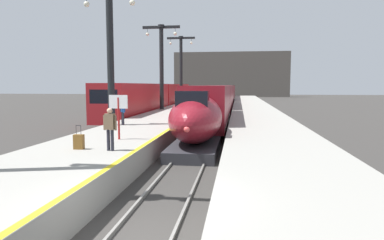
{
  "coord_description": "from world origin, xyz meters",
  "views": [
    {
      "loc": [
        2.23,
        -7.45,
        3.63
      ],
      "look_at": [
        -0.16,
        10.47,
        1.8
      ],
      "focal_mm": 32.23,
      "sensor_mm": 36.0,
      "label": 1
    }
  ],
  "objects": [
    {
      "name": "platform_left",
      "position": [
        -4.05,
        24.75,
        0.53
      ],
      "size": [
        4.8,
        110.0,
        1.05
      ],
      "primitive_type": "cube",
      "color": "gray",
      "rests_on": "ground"
    },
    {
      "name": "platform_right",
      "position": [
        4.05,
        24.75,
        0.53
      ],
      "size": [
        4.8,
        110.0,
        1.05
      ],
      "primitive_type": "cube",
      "color": "gray",
      "rests_on": "ground"
    },
    {
      "name": "platform_left_safety_stripe",
      "position": [
        -1.77,
        24.75,
        1.05
      ],
      "size": [
        0.2,
        107.8,
        0.01
      ],
      "primitive_type": "cube",
      "color": "yellow",
      "rests_on": "platform_left"
    },
    {
      "name": "rail_main_left",
      "position": [
        -0.75,
        27.5,
        0.06
      ],
      "size": [
        0.08,
        110.0,
        0.12
      ],
      "primitive_type": "cube",
      "color": "slate",
      "rests_on": "ground"
    },
    {
      "name": "rail_main_right",
      "position": [
        0.75,
        27.5,
        0.06
      ],
      "size": [
        0.08,
        110.0,
        0.12
      ],
      "primitive_type": "cube",
      "color": "slate",
      "rests_on": "ground"
    },
    {
      "name": "rail_secondary_left",
      "position": [
        -8.85,
        27.5,
        0.06
      ],
      "size": [
        0.08,
        110.0,
        0.12
      ],
      "primitive_type": "cube",
      "color": "slate",
      "rests_on": "ground"
    },
    {
      "name": "rail_secondary_right",
      "position": [
        -7.35,
        27.5,
        0.06
      ],
      "size": [
        0.08,
        110.0,
        0.12
      ],
      "primitive_type": "cube",
      "color": "slate",
      "rests_on": "ground"
    },
    {
      "name": "highspeed_train_main",
      "position": [
        0.0,
        44.54,
        1.97
      ],
      "size": [
        2.92,
        75.72,
        3.6
      ],
      "color": "maroon",
      "rests_on": "ground"
    },
    {
      "name": "regional_train_adjacent",
      "position": [
        -8.1,
        36.23,
        2.13
      ],
      "size": [
        2.85,
        36.6,
        3.8
      ],
      "color": "maroon",
      "rests_on": "ground"
    },
    {
      "name": "station_column_mid",
      "position": [
        -5.9,
        13.99,
        6.3
      ],
      "size": [
        4.0,
        0.68,
        8.67
      ],
      "color": "black",
      "rests_on": "platform_left"
    },
    {
      "name": "station_column_far",
      "position": [
        -5.9,
        28.92,
        6.44
      ],
      "size": [
        4.0,
        0.68,
        8.93
      ],
      "color": "black",
      "rests_on": "platform_left"
    },
    {
      "name": "station_column_distant",
      "position": [
        -5.9,
        41.64,
        6.74
      ],
      "size": [
        4.0,
        0.68,
        9.5
      ],
      "color": "black",
      "rests_on": "platform_left"
    },
    {
      "name": "passenger_near_edge",
      "position": [
        -2.74,
        5.43,
        2.04
      ],
      "size": [
        0.57,
        0.27,
        1.69
      ],
      "color": "#23232D",
      "rests_on": "platform_left"
    },
    {
      "name": "passenger_mid_platform",
      "position": [
        -5.18,
        14.06,
        2.04
      ],
      "size": [
        0.41,
        0.47,
        1.69
      ],
      "color": "#23232D",
      "rests_on": "platform_left"
    },
    {
      "name": "rolling_suitcase",
      "position": [
        -4.12,
        5.56,
        1.35
      ],
      "size": [
        0.4,
        0.22,
        0.98
      ],
      "color": "brown",
      "rests_on": "platform_left"
    },
    {
      "name": "departure_info_board",
      "position": [
        -3.38,
        8.24,
        2.56
      ],
      "size": [
        0.9,
        0.1,
        2.12
      ],
      "color": "maroon",
      "rests_on": "platform_left"
    },
    {
      "name": "terminus_back_wall",
      "position": [
        0.0,
        102.0,
        7.0
      ],
      "size": [
        36.0,
        2.0,
        14.0
      ],
      "primitive_type": "cube",
      "color": "#4C4742",
      "rests_on": "ground"
    }
  ]
}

